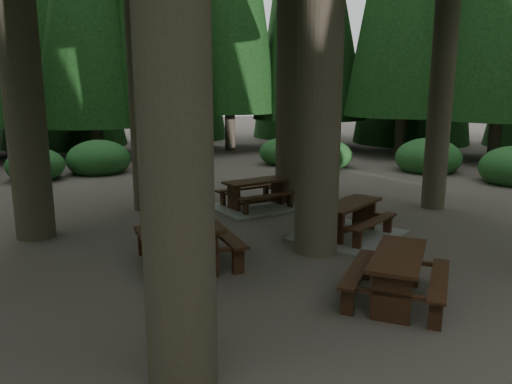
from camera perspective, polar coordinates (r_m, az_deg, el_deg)
name	(u,v)px	position (r m, az deg, el deg)	size (l,w,h in m)	color
ground	(284,260)	(9.44, 3.19, -7.74)	(80.00, 80.00, 0.00)	#4C453E
picnic_table_a	(348,225)	(10.91, 10.51, -3.76)	(2.82, 2.64, 0.76)	gray
picnic_table_b	(188,233)	(9.13, -7.81, -4.69)	(1.70, 2.07, 0.87)	#331C0F
picnic_table_c	(256,199)	(13.21, 0.03, -0.76)	(2.46, 2.14, 0.75)	gray
picnic_table_e	(398,270)	(7.82, 15.88, -8.56)	(2.26, 2.25, 0.77)	#331C0F
shrub_ring	(298,225)	(10.26, 4.79, -3.76)	(23.86, 24.64, 1.49)	#1E592B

